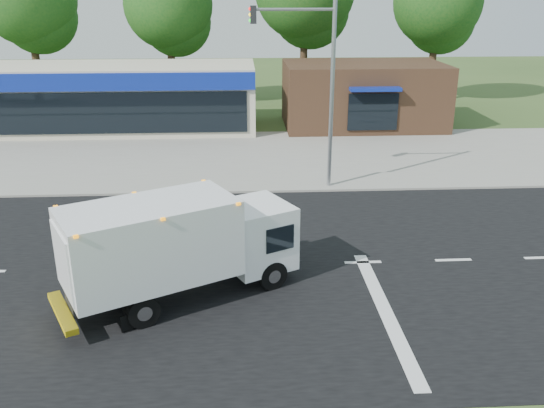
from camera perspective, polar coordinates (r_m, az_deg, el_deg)
The scene contains 11 objects.
ground at distance 18.68m, azimuth -0.10°, elevation -6.06°, with size 120.00×120.00×0.00m, color #385123.
road_asphalt at distance 18.68m, azimuth -0.10°, elevation -6.04°, with size 60.00×14.00×0.02m, color black.
sidewalk at distance 26.25m, azimuth -1.06°, elevation 2.07°, with size 60.00×2.40×0.12m, color gray.
parking_apron at distance 31.81m, azimuth -1.46°, elevation 5.28°, with size 60.00×9.00×0.02m, color gray.
lane_markings at distance 17.60m, azimuth 4.58°, elevation -7.84°, with size 55.20×7.00×0.01m.
ems_box_truck at distance 16.25m, azimuth -9.39°, elevation -3.78°, with size 7.04×5.02×3.03m.
emergency_worker at distance 18.54m, azimuth -17.12°, elevation -3.96°, with size 0.74×0.81×1.96m.
retail_strip_mall at distance 38.03m, azimuth -15.69°, elevation 10.15°, with size 18.00×6.20×4.00m.
brown_storefront at distance 38.04m, azimuth 9.00°, elevation 10.63°, with size 10.00×6.70×4.00m.
traffic_signal_pole at distance 24.74m, azimuth 4.50°, elevation 12.47°, with size 3.51×0.25×8.00m.
background_trees at distance 44.86m, azimuth -3.30°, elevation 19.22°, with size 36.77×7.39×12.10m.
Camera 1 is at (-0.90, -16.69, 8.35)m, focal length 38.00 mm.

